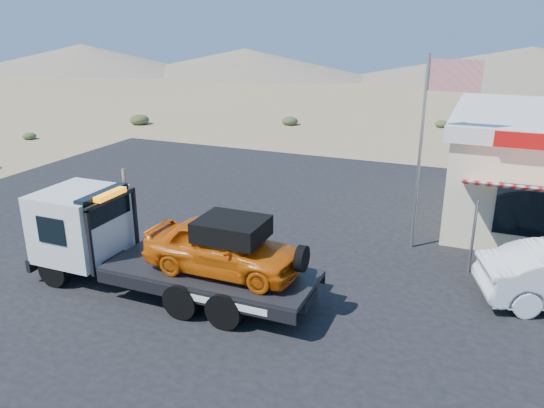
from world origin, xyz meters
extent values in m
plane|color=#9B7F58|center=(0.00, 0.00, 0.00)|extent=(120.00, 120.00, 0.00)
cube|color=black|center=(2.00, 3.00, 0.01)|extent=(32.00, 24.00, 0.02)
cylinder|color=black|center=(-3.88, -1.92, 0.47)|extent=(0.90, 0.27, 0.90)
cylinder|color=black|center=(-3.88, -0.11, 0.47)|extent=(0.90, 0.27, 0.90)
cylinder|color=black|center=(0.19, -1.92, 0.47)|extent=(0.90, 0.50, 0.90)
cylinder|color=black|center=(0.19, -0.11, 0.47)|extent=(0.90, 0.50, 0.90)
cylinder|color=black|center=(1.36, -1.92, 0.47)|extent=(0.90, 0.50, 0.90)
cylinder|color=black|center=(1.36, -0.11, 0.47)|extent=(0.90, 0.50, 0.90)
cube|color=black|center=(-0.54, -1.01, 0.61)|extent=(7.41, 0.90, 0.27)
cube|color=silver|center=(-3.61, -1.01, 1.56)|extent=(1.99, 2.12, 1.90)
cube|color=black|center=(-2.75, -1.01, 2.19)|extent=(0.32, 1.81, 0.81)
cube|color=black|center=(-2.48, -1.01, 1.51)|extent=(0.09, 1.99, 1.81)
cube|color=orange|center=(-2.48, -1.01, 2.55)|extent=(0.23, 1.08, 0.14)
cube|color=black|center=(0.46, -1.01, 0.86)|extent=(5.42, 2.08, 0.14)
imported|color=#D55809|center=(0.82, -1.01, 1.60)|extent=(3.98, 1.60, 1.35)
cube|color=black|center=(1.09, -1.01, 2.12)|extent=(1.63, 1.35, 0.50)
cube|color=red|center=(8.00, 4.74, 3.67)|extent=(2.60, 0.12, 0.45)
cylinder|color=#99999E|center=(6.50, 3.30, 1.12)|extent=(0.08, 0.08, 2.20)
cylinder|color=#99999E|center=(4.70, 4.50, 3.02)|extent=(0.10, 0.10, 6.00)
cube|color=#B20C14|center=(5.45, 4.50, 5.42)|extent=(1.50, 0.02, 0.90)
ellipsoid|color=#324123|center=(-19.61, 12.35, 0.22)|extent=(0.81, 0.81, 0.44)
ellipsoid|color=#324123|center=(-16.38, 19.15, 0.36)|extent=(1.35, 1.35, 0.73)
ellipsoid|color=#324123|center=(-6.49, 23.03, 0.31)|extent=(1.13, 1.13, 0.61)
ellipsoid|color=#324123|center=(3.48, 26.17, 0.25)|extent=(0.95, 0.95, 0.51)
cone|color=#726B59|center=(-25.00, 55.00, 1.75)|extent=(36.00, 36.00, 3.50)
cone|color=#726B59|center=(10.00, 58.00, 2.10)|extent=(44.00, 44.00, 4.20)
cone|color=#726B59|center=(-50.00, 52.00, 1.90)|extent=(40.00, 40.00, 3.80)
camera|label=1|loc=(6.57, -11.64, 6.86)|focal=35.00mm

